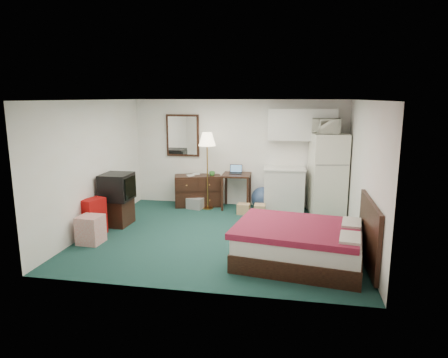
% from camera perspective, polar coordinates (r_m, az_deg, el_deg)
% --- Properties ---
extents(floor, '(5.00, 4.50, 0.01)m').
position_cam_1_polar(floor, '(7.58, -0.46, -8.02)').
color(floor, '#1D443F').
rests_on(floor, ground).
extents(ceiling, '(5.00, 4.50, 0.01)m').
position_cam_1_polar(ceiling, '(7.14, -0.49, 11.22)').
color(ceiling, white).
rests_on(ceiling, walls).
extents(walls, '(5.01, 4.51, 2.50)m').
position_cam_1_polar(walls, '(7.26, -0.48, 1.31)').
color(walls, white).
rests_on(walls, floor).
extents(mirror, '(0.80, 0.06, 1.00)m').
position_cam_1_polar(mirror, '(9.66, -5.91, 6.21)').
color(mirror, white).
rests_on(mirror, walls).
extents(upper_cabinets, '(1.50, 0.35, 0.70)m').
position_cam_1_polar(upper_cabinets, '(9.11, 11.10, 7.63)').
color(upper_cabinets, silver).
rests_on(upper_cabinets, walls).
extents(headboard, '(0.06, 1.56, 1.00)m').
position_cam_1_polar(headboard, '(6.40, 20.01, -7.30)').
color(headboard, black).
rests_on(headboard, walls).
extents(dresser, '(1.18, 0.78, 0.74)m').
position_cam_1_polar(dresser, '(9.53, -3.76, -1.64)').
color(dresser, black).
rests_on(dresser, floor).
extents(floor_lamp, '(0.41, 0.41, 1.77)m').
position_cam_1_polar(floor_lamp, '(9.14, -2.39, 1.12)').
color(floor_lamp, '#B4803E').
rests_on(floor_lamp, floor).
extents(desk, '(0.66, 0.66, 0.81)m').
position_cam_1_polar(desk, '(9.30, 1.80, -1.73)').
color(desk, black).
rests_on(desk, floor).
extents(exercise_ball, '(0.56, 0.56, 0.52)m').
position_cam_1_polar(exercise_ball, '(9.29, 5.51, -2.72)').
color(exercise_ball, '#334A78').
rests_on(exercise_ball, floor).
extents(kitchen_counter, '(0.92, 0.73, 0.97)m').
position_cam_1_polar(kitchen_counter, '(9.17, 8.54, -1.54)').
color(kitchen_counter, silver).
rests_on(kitchen_counter, floor).
extents(fridge, '(0.85, 0.85, 1.78)m').
position_cam_1_polar(fridge, '(9.08, 14.56, 0.70)').
color(fridge, white).
rests_on(fridge, floor).
extents(bed, '(2.07, 1.72, 0.60)m').
position_cam_1_polar(bed, '(6.39, 10.69, -9.21)').
color(bed, maroon).
rests_on(bed, floor).
extents(tv_stand, '(0.55, 0.60, 0.53)m').
position_cam_1_polar(tv_stand, '(8.42, -15.08, -4.54)').
color(tv_stand, black).
rests_on(tv_stand, floor).
extents(suitcase, '(0.39, 0.49, 0.69)m').
position_cam_1_polar(suitcase, '(7.91, -18.10, -5.15)').
color(suitcase, maroon).
rests_on(suitcase, floor).
extents(retail_box, '(0.42, 0.42, 0.50)m').
position_cam_1_polar(retail_box, '(7.50, -18.51, -6.87)').
color(retail_box, silver).
rests_on(retail_box, floor).
extents(file_bin, '(0.41, 0.34, 0.25)m').
position_cam_1_polar(file_bin, '(9.33, -4.13, -3.47)').
color(file_bin, gray).
rests_on(file_bin, floor).
extents(cardboard_box_a, '(0.28, 0.24, 0.23)m').
position_cam_1_polar(cardboard_box_a, '(8.89, 2.81, -4.28)').
color(cardboard_box_a, tan).
rests_on(cardboard_box_a, floor).
extents(cardboard_box_b, '(0.24, 0.28, 0.28)m').
position_cam_1_polar(cardboard_box_b, '(8.70, 5.12, -4.52)').
color(cardboard_box_b, tan).
rests_on(cardboard_box_b, floor).
extents(laptop, '(0.30, 0.24, 0.20)m').
position_cam_1_polar(laptop, '(9.22, 1.67, 1.35)').
color(laptop, black).
rests_on(laptop, desk).
extents(crt_tv, '(0.58, 0.62, 0.53)m').
position_cam_1_polar(crt_tv, '(8.23, -15.06, -1.08)').
color(crt_tv, black).
rests_on(crt_tv, tv_stand).
extents(microwave, '(0.61, 0.35, 0.40)m').
position_cam_1_polar(microwave, '(8.89, 14.38, 7.60)').
color(microwave, white).
rests_on(microwave, fridge).
extents(book_a, '(0.14, 0.09, 0.21)m').
position_cam_1_polar(book_a, '(9.35, -5.29, 1.03)').
color(book_a, tan).
rests_on(book_a, dresser).
extents(book_b, '(0.18, 0.06, 0.24)m').
position_cam_1_polar(book_b, '(9.53, -4.54, 1.34)').
color(book_b, tan).
rests_on(book_b, dresser).
extents(mug, '(0.17, 0.16, 0.13)m').
position_cam_1_polar(mug, '(9.37, -1.73, 0.87)').
color(mug, '#3B8835').
rests_on(mug, dresser).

